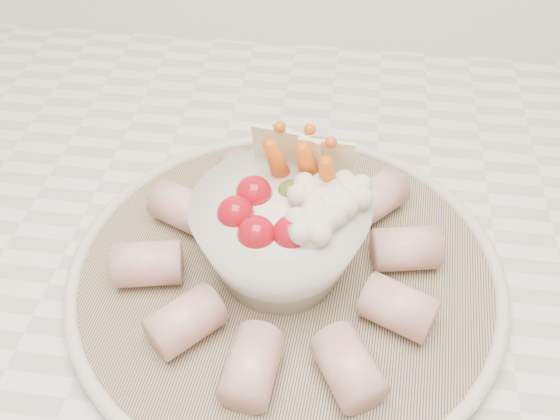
# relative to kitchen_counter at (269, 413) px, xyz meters

# --- Properties ---
(kitchen_counter) EXTENTS (2.04, 0.62, 0.92)m
(kitchen_counter) POSITION_rel_kitchen_counter_xyz_m (0.00, 0.00, 0.00)
(kitchen_counter) COLOR #B9A98E
(kitchen_counter) RESTS_ON ground
(serving_platter) EXTENTS (0.40, 0.40, 0.02)m
(serving_platter) POSITION_rel_kitchen_counter_xyz_m (0.04, -0.11, 0.47)
(serving_platter) COLOR navy
(serving_platter) RESTS_ON kitchen_counter
(veggie_bowl) EXTENTS (0.15, 0.15, 0.12)m
(veggie_bowl) POSITION_rel_kitchen_counter_xyz_m (0.03, -0.10, 0.52)
(veggie_bowl) COLOR silver
(veggie_bowl) RESTS_ON serving_platter
(cured_meat_rolls) EXTENTS (0.28, 0.28, 0.04)m
(cured_meat_rolls) POSITION_rel_kitchen_counter_xyz_m (0.04, -0.11, 0.49)
(cured_meat_rolls) COLOR #B95454
(cured_meat_rolls) RESTS_ON serving_platter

